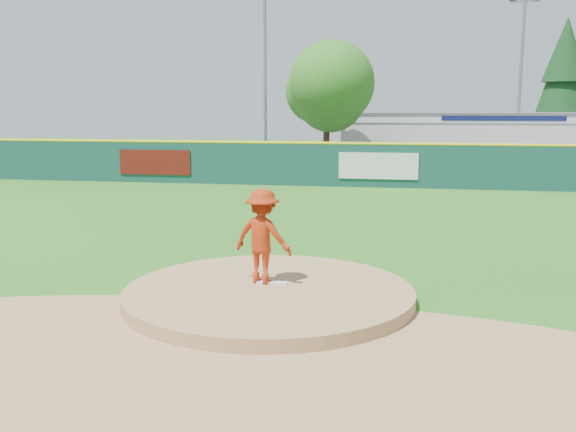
% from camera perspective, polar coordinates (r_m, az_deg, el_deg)
% --- Properties ---
extents(ground, '(120.00, 120.00, 0.00)m').
position_cam_1_polar(ground, '(12.31, -1.70, -7.52)').
color(ground, '#286B19').
rests_on(ground, ground).
extents(pitchers_mound, '(5.50, 5.50, 0.50)m').
position_cam_1_polar(pitchers_mound, '(12.31, -1.70, -7.52)').
color(pitchers_mound, '#9E774C').
rests_on(pitchers_mound, ground).
extents(pitching_rubber, '(0.60, 0.15, 0.04)m').
position_cam_1_polar(pitching_rubber, '(12.52, -1.41, -5.94)').
color(pitching_rubber, white).
rests_on(pitching_rubber, pitchers_mound).
extents(infield_dirt_arc, '(15.40, 15.40, 0.01)m').
position_cam_1_polar(infield_dirt_arc, '(9.57, -5.55, -12.67)').
color(infield_dirt_arc, '#9E774C').
rests_on(infield_dirt_arc, ground).
extents(parking_lot, '(44.00, 16.00, 0.02)m').
position_cam_1_polar(parking_lot, '(38.75, 6.71, 4.20)').
color(parking_lot, '#38383A').
rests_on(parking_lot, ground).
extents(pitcher, '(1.33, 0.99, 1.84)m').
position_cam_1_polar(pitcher, '(12.40, -2.28, -1.82)').
color(pitcher, '#A62B0E').
rests_on(pitcher, pitchers_mound).
extents(van, '(5.92, 3.71, 1.53)m').
position_cam_1_polar(van, '(34.04, 9.92, 4.69)').
color(van, silver).
rests_on(van, parking_lot).
extents(pool_building_grp, '(15.20, 8.20, 3.31)m').
position_cam_1_polar(pool_building_grp, '(43.68, 15.13, 6.72)').
color(pool_building_grp, silver).
rests_on(pool_building_grp, ground).
extents(fence_banners, '(14.36, 0.04, 1.20)m').
position_cam_1_polar(fence_banners, '(30.27, -2.24, 4.64)').
color(fence_banners, '#5B120D').
rests_on(fence_banners, ground).
extents(playground_slide, '(0.90, 2.53, 1.39)m').
position_cam_1_polar(playground_slide, '(40.04, -17.55, 5.00)').
color(playground_slide, blue).
rests_on(playground_slide, ground).
extents(outfield_fence, '(40.00, 0.14, 2.07)m').
position_cam_1_polar(outfield_fence, '(29.71, 5.60, 4.68)').
color(outfield_fence, '#133E3B').
rests_on(outfield_fence, ground).
extents(deciduous_tree, '(5.60, 5.60, 7.36)m').
position_cam_1_polar(deciduous_tree, '(36.79, 3.48, 11.05)').
color(deciduous_tree, '#382314').
rests_on(deciduous_tree, ground).
extents(conifer_tree, '(4.40, 4.40, 9.50)m').
position_cam_1_polar(conifer_tree, '(48.69, 23.34, 11.11)').
color(conifer_tree, '#382314').
rests_on(conifer_tree, ground).
extents(light_pole_left, '(1.75, 0.25, 11.00)m').
position_cam_1_polar(light_pole_left, '(39.50, -2.06, 13.14)').
color(light_pole_left, gray).
rests_on(light_pole_left, ground).
extents(light_pole_right, '(1.75, 0.25, 10.00)m').
position_cam_1_polar(light_pole_right, '(41.07, 19.97, 11.73)').
color(light_pole_right, gray).
rests_on(light_pole_right, ground).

